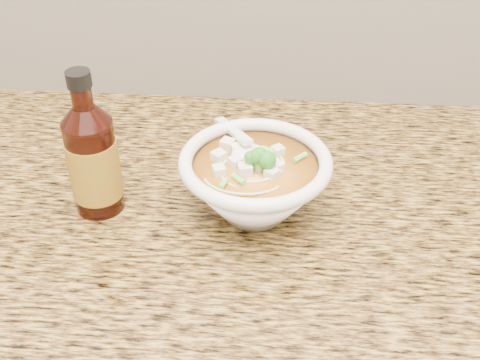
{
  "coord_description": "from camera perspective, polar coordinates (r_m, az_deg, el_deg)",
  "views": [
    {
      "loc": [
        0.02,
        1.03,
        1.43
      ],
      "look_at": [
        -0.03,
        1.67,
        0.95
      ],
      "focal_mm": 45.0,
      "sensor_mm": 36.0,
      "label": 1
    }
  ],
  "objects": [
    {
      "name": "hot_sauce_bottle",
      "position": [
        0.81,
        -13.76,
        1.84
      ],
      "size": [
        0.09,
        0.09,
        0.21
      ],
      "rotation": [
        0.0,
        0.0,
        0.39
      ],
      "color": "#370E07",
      "rests_on": "counter_slab"
    },
    {
      "name": "counter_slab",
      "position": [
        0.85,
        1.93,
        -3.61
      ],
      "size": [
        4.0,
        0.68,
        0.04
      ],
      "primitive_type": "cube",
      "color": "olive",
      "rests_on": "cabinet"
    },
    {
      "name": "soup_bowl",
      "position": [
        0.8,
        1.43,
        -0.33
      ],
      "size": [
        0.2,
        0.22,
        0.11
      ],
      "rotation": [
        0.0,
        0.0,
        0.19
      ],
      "color": "white",
      "rests_on": "counter_slab"
    }
  ]
}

